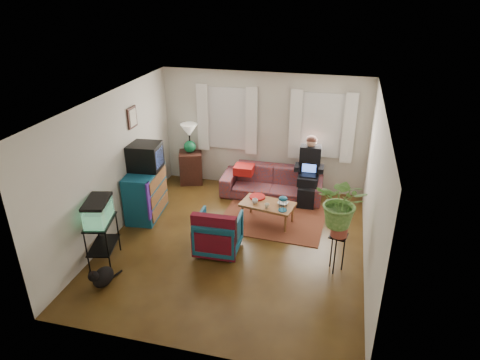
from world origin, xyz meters
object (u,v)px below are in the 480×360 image
(sofa, at_px, (272,178))
(aquarium_stand, at_px, (103,241))
(armchair, at_px, (219,232))
(plant_stand, at_px, (337,253))
(dresser, at_px, (146,193))
(side_table, at_px, (191,167))
(coffee_table, at_px, (267,213))

(sofa, distance_m, aquarium_stand, 3.82)
(armchair, distance_m, plant_stand, 2.01)
(sofa, xyz_separation_m, dresser, (-2.29, -1.42, 0.06))
(dresser, distance_m, aquarium_stand, 1.63)
(side_table, height_order, plant_stand, side_table)
(sofa, bearing_deg, armchair, -103.78)
(dresser, distance_m, plant_stand, 3.90)
(aquarium_stand, bearing_deg, plant_stand, -3.63)
(side_table, distance_m, plant_stand, 4.32)
(side_table, bearing_deg, coffee_table, -33.90)
(sofa, relative_size, dresser, 2.02)
(coffee_table, bearing_deg, armchair, -109.27)
(sofa, height_order, dresser, dresser)
(side_table, xyz_separation_m, dresser, (-0.34, -1.67, 0.11))
(aquarium_stand, xyz_separation_m, armchair, (1.78, 0.77, -0.01))
(armchair, bearing_deg, aquarium_stand, 21.58)
(armchair, xyz_separation_m, plant_stand, (2.01, -0.09, -0.04))
(coffee_table, bearing_deg, side_table, 156.64)
(sofa, xyz_separation_m, plant_stand, (1.49, -2.37, -0.09))
(sofa, height_order, side_table, sofa)
(coffee_table, height_order, plant_stand, plant_stand)
(coffee_table, distance_m, plant_stand, 1.83)
(aquarium_stand, bearing_deg, sofa, 39.18)
(side_table, bearing_deg, plant_stand, -37.29)
(sofa, distance_m, plant_stand, 2.80)
(sofa, bearing_deg, aquarium_stand, -127.86)
(plant_stand, bearing_deg, dresser, 165.88)
(dresser, relative_size, plant_stand, 1.60)
(aquarium_stand, height_order, coffee_table, aquarium_stand)
(armchair, bearing_deg, side_table, -62.36)
(sofa, height_order, armchair, sofa)
(armchair, bearing_deg, plant_stand, 175.68)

